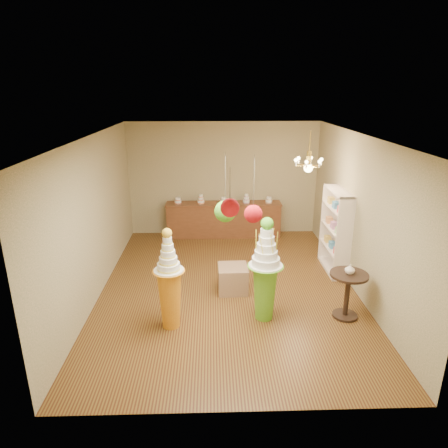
{
  "coord_description": "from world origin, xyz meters",
  "views": [
    {
      "loc": [
        -0.31,
        -7.17,
        3.82
      ],
      "look_at": [
        -0.08,
        0.0,
        1.35
      ],
      "focal_mm": 32.0,
      "sensor_mm": 36.0,
      "label": 1
    }
  ],
  "objects_px": {
    "pedestal_orange": "(170,290)",
    "sideboard": "(224,219)",
    "pedestal_green": "(265,279)",
    "round_table": "(348,289)"
  },
  "relations": [
    {
      "from": "pedestal_orange",
      "to": "sideboard",
      "type": "height_order",
      "value": "pedestal_orange"
    },
    {
      "from": "pedestal_green",
      "to": "round_table",
      "type": "xyz_separation_m",
      "value": [
        1.43,
        -0.01,
        -0.22
      ]
    },
    {
      "from": "sideboard",
      "to": "round_table",
      "type": "bearing_deg",
      "value": -63.9
    },
    {
      "from": "round_table",
      "to": "pedestal_green",
      "type": "bearing_deg",
      "value": 179.73
    },
    {
      "from": "pedestal_orange",
      "to": "round_table",
      "type": "bearing_deg",
      "value": 3.66
    },
    {
      "from": "sideboard",
      "to": "round_table",
      "type": "relative_size",
      "value": 3.66
    },
    {
      "from": "pedestal_green",
      "to": "pedestal_orange",
      "type": "height_order",
      "value": "pedestal_green"
    },
    {
      "from": "sideboard",
      "to": "pedestal_orange",
      "type": "bearing_deg",
      "value": -103.29
    },
    {
      "from": "round_table",
      "to": "pedestal_orange",
      "type": "bearing_deg",
      "value": -176.34
    },
    {
      "from": "pedestal_orange",
      "to": "sideboard",
      "type": "bearing_deg",
      "value": 76.71
    }
  ]
}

